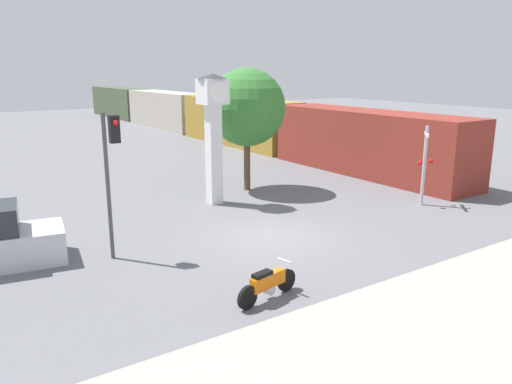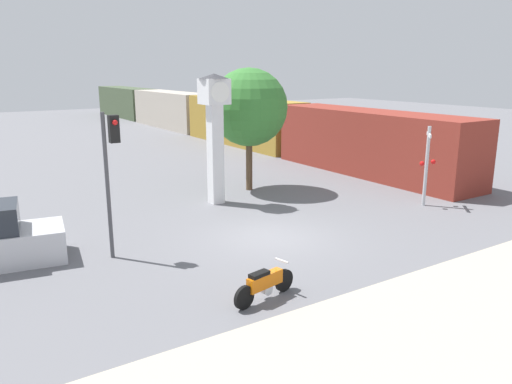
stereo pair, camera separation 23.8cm
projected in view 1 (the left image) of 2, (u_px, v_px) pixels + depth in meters
name	position (u px, v px, depth m)	size (l,w,h in m)	color
ground_plane	(270.00, 237.00, 16.98)	(120.00, 120.00, 0.00)	slate
sidewalk_strip	(481.00, 335.00, 10.67)	(36.00, 6.00, 0.10)	#B2A893
motorcycle	(268.00, 284.00, 12.30)	(1.98, 0.59, 0.88)	black
clock_tower	(213.00, 120.00, 20.47)	(1.23, 1.23, 5.39)	white
freight_train	(198.00, 115.00, 42.99)	(2.80, 52.39, 3.40)	maroon
traffic_light	(111.00, 160.00, 14.47)	(0.50, 0.35, 4.39)	#47474C
railroad_crossing_signal	(425.00, 162.00, 20.61)	(0.90, 0.82, 3.32)	#B7B7BC
street_tree	(247.00, 108.00, 22.73)	(3.55, 3.55, 5.64)	brown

